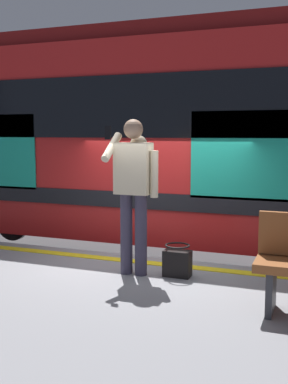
{
  "coord_description": "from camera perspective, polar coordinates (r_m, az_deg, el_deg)",
  "views": [
    {
      "loc": [
        -2.14,
        5.73,
        2.61
      ],
      "look_at": [
        -0.06,
        0.3,
        1.89
      ],
      "focal_mm": 44.23,
      "sensor_mm": 36.0,
      "label": 1
    }
  ],
  "objects": [
    {
      "name": "ground_plane",
      "position": [
        6.65,
        0.44,
        -16.0
      ],
      "size": [
        24.11,
        24.11,
        0.0
      ],
      "primitive_type": "plane",
      "color": "#3D3D3F"
    },
    {
      "name": "platform",
      "position": [
        4.85,
        -8.01,
        -18.85
      ],
      "size": [
        14.01,
        3.85,
        0.99
      ],
      "primitive_type": "cube",
      "color": "gray",
      "rests_on": "ground"
    },
    {
      "name": "safety_line",
      "position": [
        6.06,
        -0.56,
        -8.41
      ],
      "size": [
        13.73,
        0.16,
        0.01
      ],
      "primitive_type": "cube",
      "color": "yellow",
      "rests_on": "platform"
    },
    {
      "name": "track_rail_near",
      "position": [
        7.79,
        3.91,
        -11.86
      ],
      "size": [
        18.22,
        0.08,
        0.16
      ],
      "primitive_type": "cube",
      "color": "slate",
      "rests_on": "ground"
    },
    {
      "name": "track_rail_far",
      "position": [
        9.11,
        6.6,
        -9.06
      ],
      "size": [
        18.22,
        0.08,
        0.16
      ],
      "primitive_type": "cube",
      "color": "slate",
      "rests_on": "ground"
    },
    {
      "name": "train_carriage",
      "position": [
        8.32,
        -0.21,
        6.82
      ],
      "size": [
        11.16,
        2.81,
        4.06
      ],
      "color": "red",
      "rests_on": "ground"
    },
    {
      "name": "passenger",
      "position": [
        5.37,
        -1.23,
        1.05
      ],
      "size": [
        0.57,
        0.55,
        1.78
      ],
      "color": "#383347",
      "rests_on": "platform"
    },
    {
      "name": "handbag",
      "position": [
        5.45,
        4.04,
        -8.4
      ],
      "size": [
        0.31,
        0.28,
        0.37
      ],
      "color": "black",
      "rests_on": "platform"
    }
  ]
}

